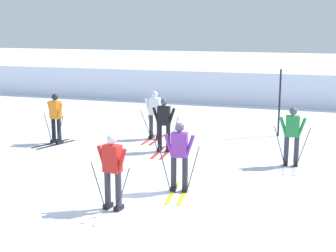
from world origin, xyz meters
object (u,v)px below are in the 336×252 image
skier_red (112,170)px  trail_marker_pole (279,103)px  skier_white (155,113)px  skier_purple (179,155)px  skier_orange (56,117)px  skier_green (292,135)px  skier_black (164,124)px

skier_red → trail_marker_pole: 8.93m
skier_white → skier_purple: size_ratio=1.00×
skier_orange → skier_purple: (5.33, -3.45, 0.00)m
skier_red → skier_purple: 1.91m
skier_orange → skier_green: bearing=-3.1°
skier_orange → skier_red: bearing=-49.7°
skier_green → skier_purple: bearing=-128.9°
skier_red → skier_green: size_ratio=1.00×
skier_green → skier_white: size_ratio=1.00×
trail_marker_pole → skier_red: bearing=-108.4°
skier_orange → skier_white: bearing=29.0°
skier_red → trail_marker_pole: trail_marker_pole is taller
skier_green → skier_white: bearing=156.8°
skier_white → skier_orange: same height
skier_red → skier_green: (3.50, 4.63, 0.00)m
skier_black → trail_marker_pole: (3.28, 3.37, 0.30)m
skier_purple → trail_marker_pole: trail_marker_pole is taller
skier_white → skier_purple: same height
skier_green → skier_orange: bearing=176.9°
skier_red → skier_green: bearing=52.9°
skier_red → skier_black: same height
skier_black → skier_orange: size_ratio=1.00×
skier_black → trail_marker_pole: 4.71m
skier_black → skier_orange: (-3.82, -0.05, -0.00)m
skier_green → skier_purple: size_ratio=1.00×
skier_green → skier_black: bearing=173.3°
skier_green → trail_marker_pole: size_ratio=0.71×
skier_white → skier_red: bearing=-78.9°
skier_black → skier_purple: (1.52, -3.51, 0.00)m
skier_red → skier_black: bearing=95.2°
skier_orange → trail_marker_pole: trail_marker_pole is taller
skier_green → skier_white: same height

